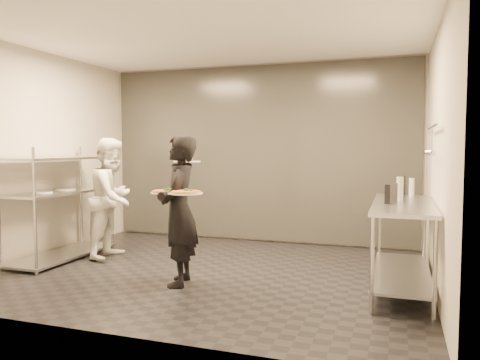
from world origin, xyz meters
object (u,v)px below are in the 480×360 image
(waiter, at_px, (179,210))
(pizza_plate_far, at_px, (186,192))
(bottle_clear, at_px, (412,187))
(prep_counter, at_px, (403,231))
(pos_monitor, at_px, (391,193))
(bottle_green, at_px, (400,188))
(pizza_plate_near, at_px, (165,192))
(pass_rack, at_px, (61,202))
(chef, at_px, (113,198))
(salad_plate, at_px, (187,160))
(bottle_dark, at_px, (403,186))

(waiter, distance_m, pizza_plate_far, 0.41)
(waiter, height_order, bottle_clear, waiter)
(prep_counter, height_order, pos_monitor, pos_monitor)
(prep_counter, bearing_deg, bottle_clear, 82.94)
(bottle_green, bearing_deg, pizza_plate_near, -156.56)
(pizza_plate_far, bearing_deg, waiter, 127.46)
(pass_rack, bearing_deg, pos_monitor, -0.91)
(waiter, bearing_deg, pizza_plate_far, 21.02)
(chef, distance_m, pizza_plate_near, 1.75)
(pizza_plate_far, bearing_deg, salad_plate, 114.12)
(salad_plate, xyz_separation_m, bottle_green, (2.31, 0.51, -0.30))
(salad_plate, relative_size, pos_monitor, 1.13)
(pass_rack, distance_m, bottle_green, 4.31)
(pos_monitor, relative_size, bottle_green, 1.08)
(prep_counter, xyz_separation_m, bottle_green, (-0.04, 0.24, 0.42))
(pizza_plate_far, distance_m, bottle_green, 2.32)
(salad_plate, bearing_deg, prep_counter, 6.45)
(waiter, bearing_deg, pass_rack, -122.23)
(prep_counter, distance_m, bottle_dark, 0.90)
(pos_monitor, bearing_deg, chef, -170.79)
(bottle_green, height_order, bottle_clear, bottle_green)
(waiter, bearing_deg, prep_counter, 87.76)
(pizza_plate_far, bearing_deg, pos_monitor, 21.61)
(chef, bearing_deg, prep_counter, -98.46)
(bottle_clear, relative_size, bottle_dark, 0.90)
(prep_counter, relative_size, waiter, 1.11)
(pos_monitor, bearing_deg, pizza_plate_near, -147.54)
(pizza_plate_far, relative_size, salad_plate, 1.10)
(pizza_plate_near, xyz_separation_m, salad_plate, (0.02, 0.50, 0.32))
(pos_monitor, bearing_deg, bottle_dark, 97.45)
(chef, distance_m, bottle_dark, 3.77)
(salad_plate, bearing_deg, pizza_plate_near, -92.02)
(waiter, distance_m, bottle_clear, 2.77)
(pizza_plate_far, bearing_deg, pass_rack, 159.37)
(pizza_plate_near, distance_m, salad_plate, 0.59)
(pizza_plate_far, distance_m, bottle_clear, 2.74)
(waiter, relative_size, salad_plate, 5.20)
(pizza_plate_near, relative_size, bottle_dark, 1.27)
(chef, height_order, bottle_green, chef)
(pos_monitor, bearing_deg, salad_plate, -159.78)
(chef, relative_size, pos_monitor, 5.85)
(pizza_plate_far, relative_size, pos_monitor, 1.24)
(pos_monitor, relative_size, bottle_clear, 1.32)
(prep_counter, distance_m, salad_plate, 2.47)
(chef, bearing_deg, pizza_plate_near, -131.94)
(pizza_plate_near, distance_m, pizza_plate_far, 0.29)
(waiter, height_order, pizza_plate_near, waiter)
(salad_plate, bearing_deg, pizza_plate_far, -65.88)
(pizza_plate_near, height_order, bottle_green, bottle_green)
(prep_counter, distance_m, pizza_plate_near, 2.52)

